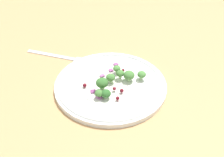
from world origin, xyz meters
TOP-DOWN VIEW (x-y plane):
  - ground_plane at (0.00, 0.00)cm, footprint 180.00×180.00cm
  - plate at (1.45, 0.36)cm, footprint 27.65×27.65cm
  - dressing_pool at (1.45, 0.36)cm, footprint 16.04×16.04cm
  - broccoli_floret_0 at (-0.17, 2.36)cm, footprint 2.01×2.01cm
  - broccoli_floret_1 at (7.14, -0.90)cm, footprint 2.29×2.29cm
  - broccoli_floret_2 at (4.55, -1.89)cm, footprint 2.91×2.91cm
  - broccoli_floret_3 at (-2.34, 1.51)cm, footprint 1.95×1.95cm
  - broccoli_floret_4 at (1.35, -0.50)cm, footprint 2.29×2.29cm
  - broccoli_floret_5 at (0.13, 7.66)cm, footprint 2.15×2.15cm
  - broccoli_floret_6 at (0.54, 4.51)cm, footprint 2.76×2.76cm
  - broccoli_floret_7 at (7.10, -2.50)cm, footprint 1.93×1.93cm
  - cranberry_0 at (-3.54, 3.16)cm, footprint 0.72×0.72cm
  - cranberry_1 at (5.28, 2.73)cm, footprint 0.93×0.93cm
  - cranberry_2 at (3.39, -6.17)cm, footprint 0.98×0.98cm
  - cranberry_3 at (7.87, 1.78)cm, footprint 0.86×0.86cm
  - cranberry_4 at (6.75, -1.96)cm, footprint 0.82×0.82cm
  - cranberry_5 at (4.67, 0.99)cm, footprint 0.84×0.84cm
  - onion_bit_0 at (5.05, -4.02)cm, footprint 1.38×1.41cm
  - onion_bit_1 at (-0.99, -2.17)cm, footprint 1.27×1.47cm
  - onion_bit_2 at (-3.29, -0.19)cm, footprint 1.33×1.32cm
  - onion_bit_3 at (-5.97, 1.24)cm, footprint 1.40×1.43cm
  - onion_bit_4 at (6.99, -2.43)cm, footprint 1.76×1.72cm
  - fork at (-11.51, -14.70)cm, footprint 6.98×18.35cm

SIDE VIEW (x-z plane):
  - ground_plane at x=0.00cm, z-range -2.00..0.00cm
  - fork at x=-11.51cm, z-range 0.00..0.50cm
  - plate at x=1.45cm, z-range 0.01..1.71cm
  - dressing_pool at x=1.45cm, z-range 1.20..1.40cm
  - onion_bit_0 at x=5.05cm, z-range 1.33..1.74cm
  - onion_bit_2 at x=-3.29cm, z-range 1.25..1.84cm
  - cranberry_0 at x=-3.54cm, z-range 1.24..1.96cm
  - onion_bit_1 at x=-0.99cm, z-range 1.49..1.83cm
  - onion_bit_3 at x=-5.97cm, z-range 1.50..1.85cm
  - onion_bit_4 at x=6.99cm, z-range 1.55..2.00cm
  - cranberry_2 at x=3.39cm, z-range 1.55..2.53cm
  - cranberry_4 at x=6.75cm, z-range 1.65..2.47cm
  - cranberry_3 at x=7.87cm, z-range 1.66..2.52cm
  - cranberry_1 at x=5.28cm, z-range 1.69..2.62cm
  - cranberry_5 at x=4.67cm, z-range 1.80..2.64cm
  - broccoli_floret_1 at x=7.14cm, z-range 1.59..3.91cm
  - broccoli_floret_7 at x=7.10cm, z-range 1.86..3.81cm
  - broccoli_floret_4 at x=1.35cm, z-range 1.73..4.05cm
  - broccoli_floret_3 at x=-2.34cm, z-range 1.91..3.88cm
  - broccoli_floret_5 at x=0.13cm, z-range 1.81..3.99cm
  - broccoli_floret_6 at x=0.54cm, z-range 1.63..4.42cm
  - broccoli_floret_0 at x=-0.17cm, z-range 2.14..4.18cm
  - broccoli_floret_2 at x=4.55cm, z-range 2.28..5.23cm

